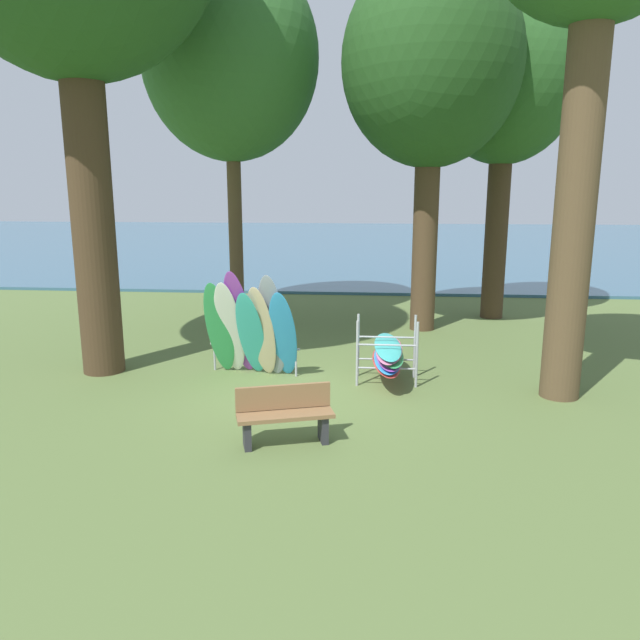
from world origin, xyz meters
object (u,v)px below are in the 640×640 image
board_storage_rack (388,354)px  tree_far_left_back (431,65)px  tree_mid_behind (230,58)px  park_bench (285,414)px  leaning_board_pile (250,330)px  tree_far_right_back (506,82)px

board_storage_rack → tree_far_left_back: bearing=77.5°
tree_mid_behind → tree_far_left_back: (5.01, -0.63, -0.36)m
tree_mid_behind → park_bench: bearing=-73.0°
tree_far_left_back → board_storage_rack: 7.47m
tree_far_left_back → park_bench: size_ratio=6.19×
tree_far_left_back → leaning_board_pile: tree_far_left_back is taller
leaning_board_pile → tree_far_left_back: bearing=50.7°
tree_mid_behind → tree_far_left_back: 5.06m
board_storage_rack → park_bench: board_storage_rack is taller
tree_far_left_back → tree_far_right_back: tree_far_left_back is taller
tree_mid_behind → park_bench: size_ratio=6.48×
tree_far_left_back → tree_far_right_back: bearing=38.0°
tree_mid_behind → leaning_board_pile: size_ratio=4.35×
tree_far_right_back → park_bench: bearing=-116.9°
leaning_board_pile → park_bench: size_ratio=1.49×
tree_far_left_back → board_storage_rack: bearing=-102.5°
tree_far_left_back → park_bench: bearing=-108.8°
tree_mid_behind → board_storage_rack: tree_mid_behind is taller
leaning_board_pile → park_bench: 3.25m
park_bench → tree_far_left_back: bearing=71.2°
tree_mid_behind → leaning_board_pile: (1.37, -5.08, -5.85)m
tree_far_right_back → park_bench: size_ratio=5.92×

